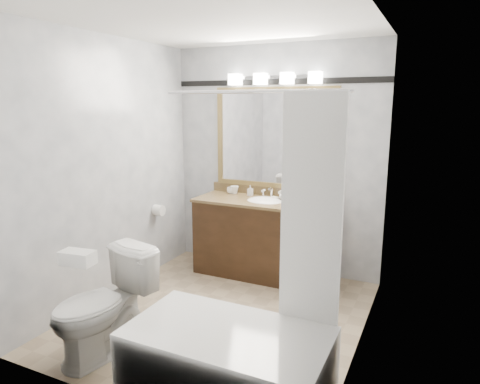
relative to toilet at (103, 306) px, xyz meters
name	(u,v)px	position (x,y,z in m)	size (l,w,h in m)	color
room	(220,179)	(0.52, 0.92, 0.85)	(2.42, 2.62, 2.52)	gray
vanity	(265,237)	(0.52, 1.94, 0.04)	(1.53, 0.58, 0.97)	black
mirror	(275,138)	(0.52, 2.20, 1.10)	(1.40, 0.04, 1.10)	olive
vanity_light_bar	(274,78)	(0.52, 2.15, 1.74)	(1.02, 0.14, 0.12)	silver
accent_stripe	(276,82)	(0.52, 2.21, 1.70)	(2.40, 0.01, 0.06)	black
bathtub	(232,354)	(1.07, 0.02, -0.12)	(1.30, 0.75, 1.96)	white
tp_roll	(159,210)	(-0.62, 1.58, 0.30)	(0.12, 0.12, 0.11)	white
toilet	(103,306)	(0.00, 0.00, 0.00)	(0.44, 0.78, 0.80)	white
tissue_box	(77,258)	(0.00, -0.20, 0.45)	(0.23, 0.13, 0.10)	white
coffee_maker	(302,188)	(0.93, 1.91, 0.64)	(0.19, 0.23, 0.36)	black
cup_left	(231,190)	(0.02, 2.11, 0.49)	(0.09, 0.09, 0.07)	white
cup_right	(234,190)	(0.06, 2.12, 0.50)	(0.10, 0.10, 0.09)	white
soap_bottle_a	(250,190)	(0.27, 2.11, 0.51)	(0.05, 0.05, 0.12)	white
soap_bottle_b	(282,195)	(0.66, 2.08, 0.50)	(0.07, 0.07, 0.09)	white
soap_bar	(275,198)	(0.58, 2.05, 0.46)	(0.08, 0.05, 0.03)	beige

